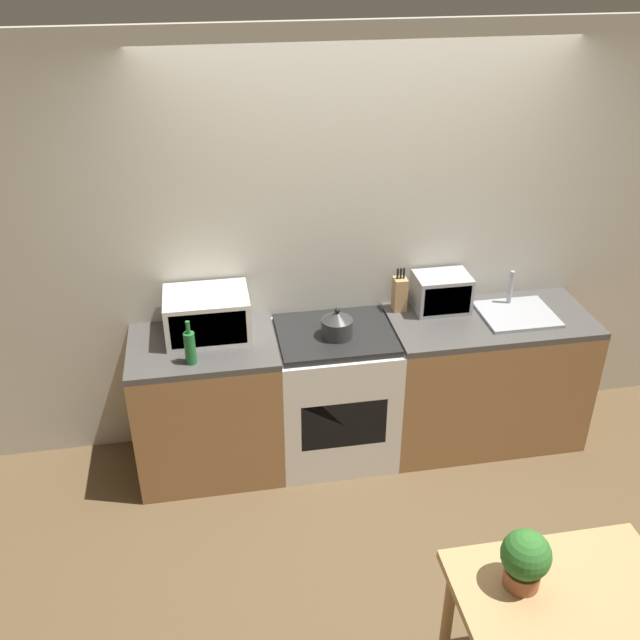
{
  "coord_description": "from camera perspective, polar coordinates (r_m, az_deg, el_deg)",
  "views": [
    {
      "loc": [
        -0.93,
        -2.79,
        3.08
      ],
      "look_at": [
        -0.31,
        0.71,
        1.05
      ],
      "focal_mm": 40.0,
      "sensor_mm": 36.0,
      "label": 1
    }
  ],
  "objects": [
    {
      "name": "ground_plane",
      "position": [
        4.26,
        6.01,
        -16.79
      ],
      "size": [
        16.0,
        16.0,
        0.0
      ],
      "primitive_type": "plane",
      "color": "brown"
    },
    {
      "name": "wall_back",
      "position": [
        4.42,
        2.97,
        5.95
      ],
      "size": [
        10.0,
        0.06,
        2.6
      ],
      "color": "beige",
      "rests_on": "ground_plane"
    },
    {
      "name": "counter_left_run",
      "position": [
        4.46,
        -8.96,
        -6.83
      ],
      "size": [
        0.87,
        0.62,
        0.9
      ],
      "color": "olive",
      "rests_on": "ground_plane"
    },
    {
      "name": "counter_right_run",
      "position": [
        4.78,
        12.95,
        -4.52
      ],
      "size": [
        1.26,
        0.62,
        0.9
      ],
      "color": "olive",
      "rests_on": "ground_plane"
    },
    {
      "name": "stove_range",
      "position": [
        4.52,
        1.17,
        -5.91
      ],
      "size": [
        0.72,
        0.62,
        0.9
      ],
      "color": "silver",
      "rests_on": "ground_plane"
    },
    {
      "name": "kettle",
      "position": [
        4.19,
        1.38,
        -0.34
      ],
      "size": [
        0.19,
        0.19,
        0.19
      ],
      "color": "#2D2D2D",
      "rests_on": "stove_range"
    },
    {
      "name": "microwave",
      "position": [
        4.23,
        -9.01,
        0.41
      ],
      "size": [
        0.49,
        0.37,
        0.27
      ],
      "color": "silver",
      "rests_on": "counter_left_run"
    },
    {
      "name": "bottle",
      "position": [
        4.0,
        -10.36,
        -2.14
      ],
      "size": [
        0.06,
        0.06,
        0.27
      ],
      "color": "#1E662D",
      "rests_on": "counter_left_run"
    },
    {
      "name": "knife_block",
      "position": [
        4.49,
        6.38,
        2.12
      ],
      "size": [
        0.08,
        0.09,
        0.29
      ],
      "color": "tan",
      "rests_on": "counter_right_run"
    },
    {
      "name": "toaster_oven",
      "position": [
        4.53,
        9.7,
        2.18
      ],
      "size": [
        0.34,
        0.24,
        0.24
      ],
      "color": "#999BA0",
      "rests_on": "counter_right_run"
    },
    {
      "name": "sink_basin",
      "position": [
        4.61,
        15.46,
        0.55
      ],
      "size": [
        0.45,
        0.39,
        0.24
      ],
      "color": "#999BA0",
      "rests_on": "counter_right_run"
    },
    {
      "name": "dining_table",
      "position": [
        3.23,
        19.31,
        -21.66
      ],
      "size": [
        0.89,
        0.69,
        0.74
      ],
      "color": "tan",
      "rests_on": "ground_plane"
    },
    {
      "name": "potted_plant",
      "position": [
        3.05,
        16.1,
        -17.87
      ],
      "size": [
        0.2,
        0.2,
        0.26
      ],
      "color": "#9E5B3D",
      "rests_on": "dining_table"
    }
  ]
}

